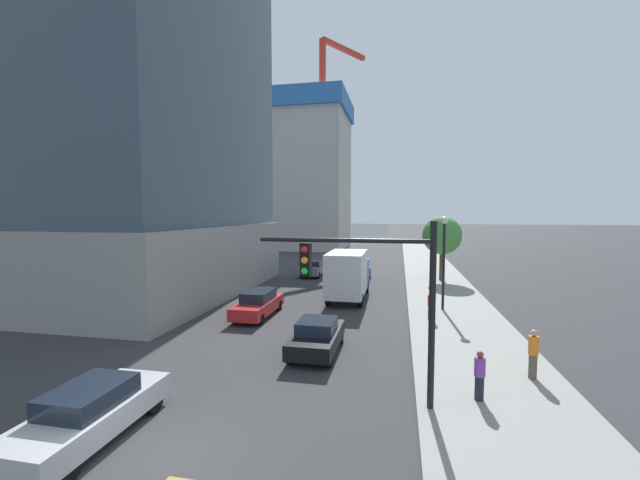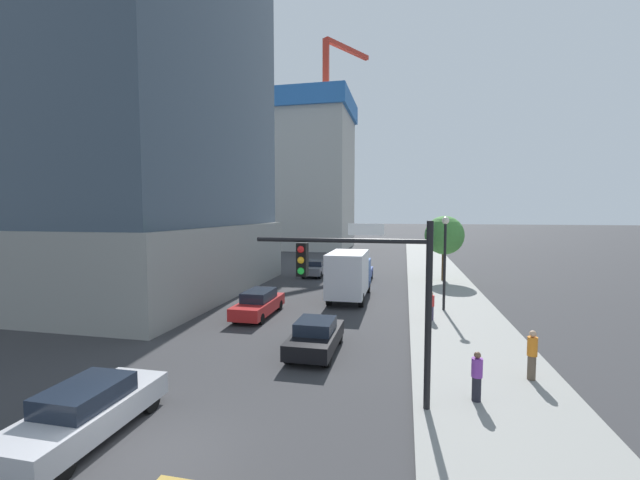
{
  "view_description": "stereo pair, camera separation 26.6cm",
  "coord_description": "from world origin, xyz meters",
  "px_view_note": "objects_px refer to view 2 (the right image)",
  "views": [
    {
      "loc": [
        5.72,
        -8.44,
        6.11
      ],
      "look_at": [
        1.5,
        12.34,
        4.6
      ],
      "focal_mm": 22.06,
      "sensor_mm": 36.0,
      "label": 1
    },
    {
      "loc": [
        5.98,
        -8.38,
        6.11
      ],
      "look_at": [
        1.5,
        12.34,
        4.6
      ],
      "focal_mm": 22.06,
      "sensor_mm": 36.0,
      "label": 2
    }
  ],
  "objects_px": {
    "street_lamp": "(445,249)",
    "pedestrian_orange_shirt": "(532,354)",
    "box_truck": "(349,273)",
    "car_black": "(316,336)",
    "traffic_light_pole": "(368,280)",
    "pedestrian_purple_shirt": "(477,376)",
    "car_silver": "(86,411)",
    "street_tree": "(444,236)",
    "car_red": "(259,303)",
    "car_gray": "(315,268)",
    "car_blue": "(361,272)",
    "pedestrian_red_shirt": "(431,306)",
    "construction_building": "(305,166)"
  },
  "relations": [
    {
      "from": "car_red",
      "to": "pedestrian_red_shirt",
      "type": "bearing_deg",
      "value": 3.85
    },
    {
      "from": "car_silver",
      "to": "car_blue",
      "type": "xyz_separation_m",
      "value": [
        4.62,
        26.13,
        0.01
      ]
    },
    {
      "from": "box_truck",
      "to": "car_black",
      "type": "bearing_deg",
      "value": -90.0
    },
    {
      "from": "car_blue",
      "to": "pedestrian_red_shirt",
      "type": "relative_size",
      "value": 2.53
    },
    {
      "from": "traffic_light_pole",
      "to": "car_silver",
      "type": "bearing_deg",
      "value": -155.66
    },
    {
      "from": "car_red",
      "to": "car_silver",
      "type": "bearing_deg",
      "value": -90.0
    },
    {
      "from": "car_gray",
      "to": "construction_building",
      "type": "bearing_deg",
      "value": 106.27
    },
    {
      "from": "car_gray",
      "to": "pedestrian_red_shirt",
      "type": "distance_m",
      "value": 17.4
    },
    {
      "from": "car_silver",
      "to": "pedestrian_purple_shirt",
      "type": "bearing_deg",
      "value": 21.2
    },
    {
      "from": "construction_building",
      "to": "street_tree",
      "type": "height_order",
      "value": "construction_building"
    },
    {
      "from": "street_lamp",
      "to": "car_red",
      "type": "distance_m",
      "value": 11.63
    },
    {
      "from": "box_truck",
      "to": "car_red",
      "type": "bearing_deg",
      "value": -130.77
    },
    {
      "from": "car_blue",
      "to": "pedestrian_orange_shirt",
      "type": "relative_size",
      "value": 2.27
    },
    {
      "from": "traffic_light_pole",
      "to": "pedestrian_orange_shirt",
      "type": "relative_size",
      "value": 3.21
    },
    {
      "from": "car_black",
      "to": "car_blue",
      "type": "height_order",
      "value": "car_blue"
    },
    {
      "from": "box_truck",
      "to": "pedestrian_purple_shirt",
      "type": "distance_m",
      "value": 15.31
    },
    {
      "from": "car_red",
      "to": "street_tree",
      "type": "bearing_deg",
      "value": 50.02
    },
    {
      "from": "box_truck",
      "to": "pedestrian_orange_shirt",
      "type": "height_order",
      "value": "box_truck"
    },
    {
      "from": "pedestrian_red_shirt",
      "to": "construction_building",
      "type": "bearing_deg",
      "value": 112.89
    },
    {
      "from": "construction_building",
      "to": "box_truck",
      "type": "relative_size",
      "value": 4.91
    },
    {
      "from": "street_lamp",
      "to": "pedestrian_orange_shirt",
      "type": "xyz_separation_m",
      "value": [
        2.09,
        -9.76,
        -2.82
      ]
    },
    {
      "from": "car_black",
      "to": "street_lamp",
      "type": "bearing_deg",
      "value": 53.87
    },
    {
      "from": "traffic_light_pole",
      "to": "pedestrian_purple_shirt",
      "type": "xyz_separation_m",
      "value": [
        3.37,
        0.84,
        -3.09
      ]
    },
    {
      "from": "pedestrian_orange_shirt",
      "to": "traffic_light_pole",
      "type": "bearing_deg",
      "value": -152.2
    },
    {
      "from": "street_lamp",
      "to": "car_silver",
      "type": "bearing_deg",
      "value": -123.9
    },
    {
      "from": "car_silver",
      "to": "pedestrian_red_shirt",
      "type": "relative_size",
      "value": 2.95
    },
    {
      "from": "car_blue",
      "to": "car_gray",
      "type": "bearing_deg",
      "value": 159.79
    },
    {
      "from": "street_tree",
      "to": "pedestrian_red_shirt",
      "type": "distance_m",
      "value": 13.81
    },
    {
      "from": "car_silver",
      "to": "street_tree",
      "type": "bearing_deg",
      "value": 66.37
    },
    {
      "from": "car_black",
      "to": "pedestrian_orange_shirt",
      "type": "xyz_separation_m",
      "value": [
        8.21,
        -1.38,
        0.33
      ]
    },
    {
      "from": "pedestrian_purple_shirt",
      "to": "street_tree",
      "type": "bearing_deg",
      "value": 87.26
    },
    {
      "from": "street_tree",
      "to": "pedestrian_orange_shirt",
      "type": "bearing_deg",
      "value": -86.9
    },
    {
      "from": "construction_building",
      "to": "car_blue",
      "type": "height_order",
      "value": "construction_building"
    },
    {
      "from": "car_gray",
      "to": "pedestrian_purple_shirt",
      "type": "height_order",
      "value": "pedestrian_purple_shirt"
    },
    {
      "from": "street_lamp",
      "to": "car_black",
      "type": "xyz_separation_m",
      "value": [
        -6.12,
        -8.38,
        -3.15
      ]
    },
    {
      "from": "car_red",
      "to": "pedestrian_purple_shirt",
      "type": "bearing_deg",
      "value": -39.26
    },
    {
      "from": "car_red",
      "to": "pedestrian_orange_shirt",
      "type": "height_order",
      "value": "pedestrian_orange_shirt"
    },
    {
      "from": "street_tree",
      "to": "car_black",
      "type": "height_order",
      "value": "street_tree"
    },
    {
      "from": "car_red",
      "to": "car_gray",
      "type": "bearing_deg",
      "value": 90.0
    },
    {
      "from": "construction_building",
      "to": "box_truck",
      "type": "height_order",
      "value": "construction_building"
    },
    {
      "from": "box_truck",
      "to": "pedestrian_red_shirt",
      "type": "distance_m",
      "value": 7.08
    },
    {
      "from": "construction_building",
      "to": "car_gray",
      "type": "bearing_deg",
      "value": -73.73
    },
    {
      "from": "construction_building",
      "to": "car_red",
      "type": "height_order",
      "value": "construction_building"
    },
    {
      "from": "box_truck",
      "to": "pedestrian_orange_shirt",
      "type": "bearing_deg",
      "value": -55.51
    },
    {
      "from": "car_red",
      "to": "box_truck",
      "type": "bearing_deg",
      "value": 49.23
    },
    {
      "from": "traffic_light_pole",
      "to": "street_lamp",
      "type": "xyz_separation_m",
      "value": [
        3.48,
        12.7,
        -0.16
      ]
    },
    {
      "from": "pedestrian_red_shirt",
      "to": "car_blue",
      "type": "bearing_deg",
      "value": 112.4
    },
    {
      "from": "pedestrian_purple_shirt",
      "to": "car_black",
      "type": "bearing_deg",
      "value": 149.92
    },
    {
      "from": "street_lamp",
      "to": "car_red",
      "type": "bearing_deg",
      "value": -163.55
    },
    {
      "from": "traffic_light_pole",
      "to": "box_truck",
      "type": "distance_m",
      "value": 15.28
    }
  ]
}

